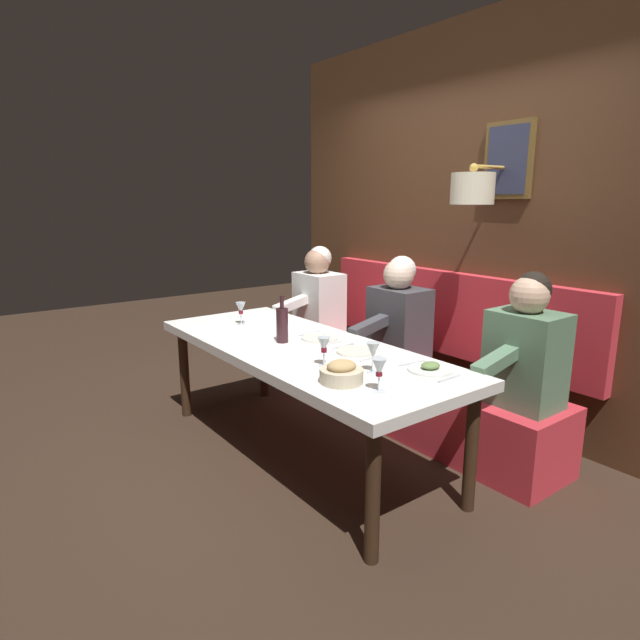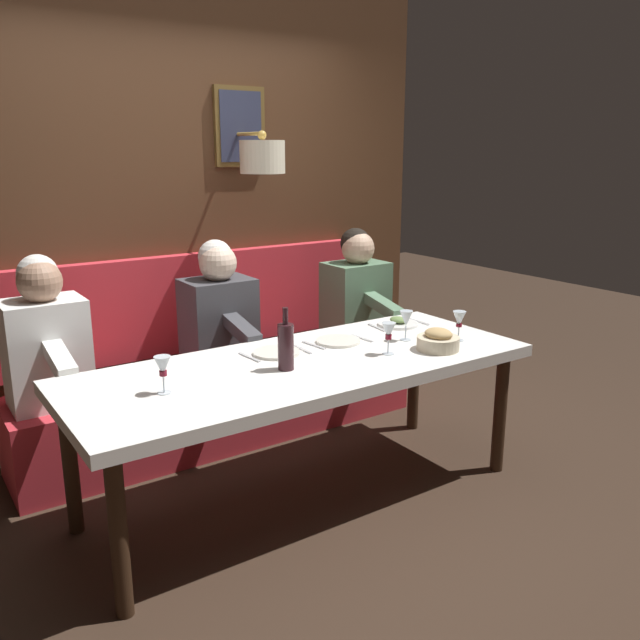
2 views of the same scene
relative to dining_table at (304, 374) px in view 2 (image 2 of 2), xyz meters
name	(u,v)px [view 2 (image 2 of 2)]	position (x,y,z in m)	size (l,w,h in m)	color
ground_plane	(305,497)	(0.00, 0.00, -0.67)	(12.00, 12.00, 0.00)	#332319
dining_table	(304,374)	(0.00, 0.00, 0.00)	(0.90, 2.31, 0.74)	silver
banquette_bench	(226,403)	(0.89, 0.00, -0.45)	(0.52, 2.51, 0.45)	red
back_wall_panel	(181,210)	(1.46, -0.01, 0.69)	(0.59, 3.71, 2.90)	#51331E
diner_nearest	(356,291)	(0.88, -1.00, 0.14)	(0.60, 0.40, 0.79)	#567A5B
diner_near	(219,312)	(0.88, 0.03, 0.14)	(0.60, 0.40, 0.79)	#3D3D42
diner_middle	(45,337)	(0.88, 1.00, 0.14)	(0.60, 0.40, 0.79)	white
place_setting_0	(276,352)	(0.18, 0.05, 0.07)	(0.24, 0.32, 0.01)	silver
place_setting_1	(398,323)	(0.26, -0.83, 0.08)	(0.24, 0.32, 0.05)	white
place_setting_2	(338,341)	(0.17, -0.33, 0.07)	(0.24, 0.32, 0.01)	silver
wine_glass_0	(163,367)	(-0.03, 0.73, 0.18)	(0.07, 0.07, 0.16)	silver
wine_glass_1	(389,332)	(-0.14, -0.42, 0.18)	(0.07, 0.07, 0.16)	silver
wine_glass_2	(459,320)	(-0.17, -0.89, 0.18)	(0.07, 0.07, 0.16)	silver
wine_glass_3	(406,319)	(0.00, -0.66, 0.18)	(0.07, 0.07, 0.16)	silver
wine_bottle	(286,346)	(-0.05, 0.13, 0.18)	(0.08, 0.08, 0.30)	#33191E
bread_bowl	(438,341)	(-0.23, -0.68, 0.11)	(0.22, 0.22, 0.12)	beige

